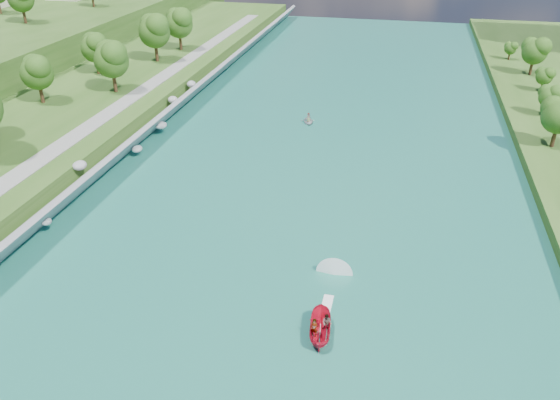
# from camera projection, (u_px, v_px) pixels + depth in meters

# --- Properties ---
(ground) EXTENTS (260.00, 260.00, 0.00)m
(ground) POSITION_uv_depth(u_px,v_px,m) (247.00, 335.00, 45.58)
(ground) COLOR #2D5119
(ground) RESTS_ON ground
(river_water) EXTENTS (55.00, 240.00, 0.10)m
(river_water) POSITION_uv_depth(u_px,v_px,m) (295.00, 216.00, 62.63)
(river_water) COLOR #1A635A
(river_water) RESTS_ON ground
(ridge_west) EXTENTS (60.00, 120.00, 9.00)m
(ridge_west) POSITION_uv_depth(u_px,v_px,m) (41.00, 21.00, 140.70)
(ridge_west) COLOR #2D5119
(ridge_west) RESTS_ON ground
(riprap_bank) EXTENTS (4.45, 236.00, 4.42)m
(riprap_bank) POSITION_uv_depth(u_px,v_px,m) (86.00, 181.00, 66.43)
(riprap_bank) COLOR slate
(riprap_bank) RESTS_ON ground
(riverside_path) EXTENTS (3.00, 200.00, 0.10)m
(riverside_path) POSITION_uv_depth(u_px,v_px,m) (38.00, 161.00, 67.33)
(riverside_path) COLOR gray
(riverside_path) RESTS_ON berm_west
(motorboat) EXTENTS (3.60, 19.23, 2.05)m
(motorboat) POSITION_uv_depth(u_px,v_px,m) (322.00, 320.00, 45.85)
(motorboat) COLOR red
(motorboat) RESTS_ON river_water
(raft) EXTENTS (2.99, 3.58, 1.67)m
(raft) POSITION_uv_depth(u_px,v_px,m) (308.00, 121.00, 88.40)
(raft) COLOR #96999F
(raft) RESTS_ON river_water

